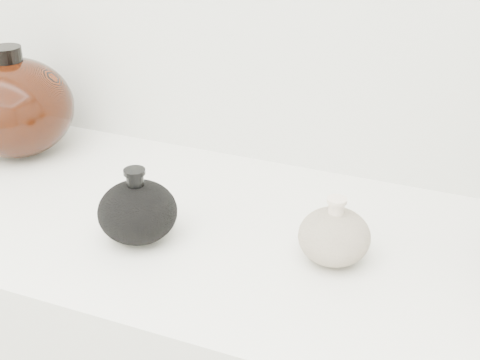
% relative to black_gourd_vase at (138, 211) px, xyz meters
% --- Properties ---
extents(black_gourd_vase, '(0.14, 0.14, 0.11)m').
position_rel_black_gourd_vase_xyz_m(black_gourd_vase, '(0.00, 0.00, 0.00)').
color(black_gourd_vase, black).
rests_on(black_gourd_vase, display_counter).
extents(cream_gourd_vase, '(0.11, 0.11, 0.10)m').
position_rel_black_gourd_vase_xyz_m(cream_gourd_vase, '(0.28, 0.05, -0.01)').
color(cream_gourd_vase, beige).
rests_on(cream_gourd_vase, display_counter).
extents(left_round_pot, '(0.26, 0.26, 0.20)m').
position_rel_black_gourd_vase_xyz_m(left_round_pot, '(-0.36, 0.18, 0.04)').
color(left_round_pot, black).
rests_on(left_round_pot, display_counter).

